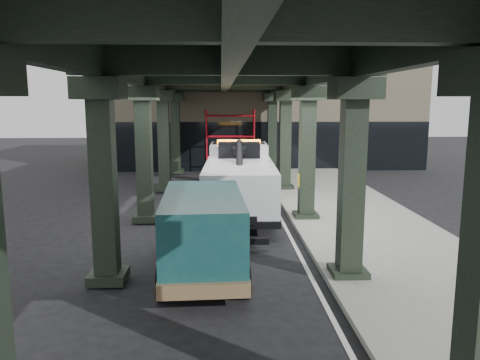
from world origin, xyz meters
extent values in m
plane|color=black|center=(0.00, 0.00, 0.00)|extent=(90.00, 90.00, 0.00)
cube|color=gray|center=(4.50, 2.00, 0.07)|extent=(5.00, 40.00, 0.15)
cube|color=silver|center=(1.70, 2.00, 0.01)|extent=(0.12, 38.00, 0.01)
cube|color=black|center=(2.60, -4.00, 2.50)|extent=(0.55, 0.55, 5.00)
cube|color=black|center=(2.60, -4.00, 4.75)|extent=(1.10, 1.10, 0.50)
cube|color=black|center=(2.60, -4.00, 0.18)|extent=(0.90, 0.90, 0.24)
cube|color=black|center=(2.60, 2.00, 2.50)|extent=(0.55, 0.55, 5.00)
cube|color=black|center=(2.60, 2.00, 4.75)|extent=(1.10, 1.10, 0.50)
cube|color=black|center=(2.60, 2.00, 0.18)|extent=(0.90, 0.90, 0.24)
cube|color=black|center=(2.60, 8.00, 2.50)|extent=(0.55, 0.55, 5.00)
cube|color=black|center=(2.60, 8.00, 4.75)|extent=(1.10, 1.10, 0.50)
cube|color=black|center=(2.60, 8.00, 0.18)|extent=(0.90, 0.90, 0.24)
cube|color=black|center=(2.60, 14.00, 2.50)|extent=(0.55, 0.55, 5.00)
cube|color=black|center=(2.60, 14.00, 4.75)|extent=(1.10, 1.10, 0.50)
cube|color=black|center=(2.60, 14.00, 0.18)|extent=(0.90, 0.90, 0.24)
cube|color=black|center=(-3.40, -4.00, 2.50)|extent=(0.55, 0.55, 5.00)
cube|color=black|center=(-3.40, -4.00, 4.75)|extent=(1.10, 1.10, 0.50)
cube|color=black|center=(-3.40, -4.00, 0.18)|extent=(0.90, 0.90, 0.24)
cube|color=black|center=(-3.40, 2.00, 2.50)|extent=(0.55, 0.55, 5.00)
cube|color=black|center=(-3.40, 2.00, 4.75)|extent=(1.10, 1.10, 0.50)
cube|color=black|center=(-3.40, 2.00, 0.18)|extent=(0.90, 0.90, 0.24)
cube|color=black|center=(-3.40, 8.00, 2.50)|extent=(0.55, 0.55, 5.00)
cube|color=black|center=(-3.40, 8.00, 4.75)|extent=(1.10, 1.10, 0.50)
cube|color=black|center=(-3.40, 8.00, 0.18)|extent=(0.90, 0.90, 0.24)
cube|color=black|center=(-3.40, 14.00, 2.50)|extent=(0.55, 0.55, 5.00)
cube|color=black|center=(-3.40, 14.00, 4.75)|extent=(1.10, 1.10, 0.50)
cube|color=black|center=(-3.40, 14.00, 0.18)|extent=(0.90, 0.90, 0.24)
cube|color=black|center=(2.60, 2.00, 5.55)|extent=(0.35, 32.00, 1.10)
cube|color=black|center=(-3.40, 2.00, 5.55)|extent=(0.35, 32.00, 1.10)
cube|color=black|center=(-0.40, 2.00, 5.55)|extent=(0.35, 32.00, 1.10)
cube|color=black|center=(-0.40, 2.00, 6.25)|extent=(7.40, 32.00, 0.30)
cube|color=#C6B793|center=(2.00, 20.00, 4.00)|extent=(22.00, 10.00, 8.00)
cylinder|color=red|center=(-1.50, 14.90, 2.00)|extent=(0.08, 0.08, 4.00)
cylinder|color=red|center=(-1.50, 14.10, 2.00)|extent=(0.08, 0.08, 4.00)
cylinder|color=red|center=(1.50, 14.90, 2.00)|extent=(0.08, 0.08, 4.00)
cylinder|color=red|center=(1.50, 14.10, 2.00)|extent=(0.08, 0.08, 4.00)
cylinder|color=red|center=(0.00, 14.90, 1.00)|extent=(3.00, 0.08, 0.08)
cylinder|color=red|center=(0.00, 14.90, 2.30)|extent=(3.00, 0.08, 0.08)
cylinder|color=red|center=(0.00, 14.90, 3.60)|extent=(3.00, 0.08, 0.08)
cube|color=black|center=(0.13, 3.10, 0.74)|extent=(1.31, 8.00, 0.27)
cube|color=white|center=(0.21, 5.80, 1.65)|extent=(2.57, 2.63, 1.91)
cube|color=white|center=(0.24, 6.92, 1.12)|extent=(2.52, 0.82, 0.96)
cube|color=black|center=(0.22, 6.07, 2.18)|extent=(2.38, 1.45, 0.90)
cube|color=white|center=(0.09, 1.87, 1.43)|extent=(2.71, 5.39, 1.49)
cube|color=orange|center=(0.20, 5.59, 2.71)|extent=(1.92, 0.36, 0.17)
cube|color=black|center=(0.15, 4.00, 2.50)|extent=(1.72, 0.69, 0.64)
cylinder|color=black|center=(0.10, 2.09, 2.23)|extent=(0.37, 3.72, 1.42)
cube|color=black|center=(0.01, -0.84, 0.37)|extent=(0.36, 1.50, 0.19)
cube|color=black|center=(-0.02, -1.58, 0.32)|extent=(1.71, 0.32, 0.19)
cylinder|color=black|center=(-0.95, 6.16, 0.58)|extent=(0.41, 1.18, 1.17)
cylinder|color=silver|center=(-0.95, 6.16, 0.58)|extent=(0.43, 0.66, 0.64)
cylinder|color=black|center=(1.39, 6.09, 0.58)|extent=(0.41, 1.18, 1.17)
cylinder|color=silver|center=(1.39, 6.09, 0.58)|extent=(0.43, 0.66, 0.64)
cylinder|color=black|center=(-1.06, 2.65, 0.58)|extent=(0.41, 1.18, 1.17)
cylinder|color=silver|center=(-1.06, 2.65, 0.58)|extent=(0.43, 0.66, 0.64)
cylinder|color=black|center=(1.28, 2.58, 0.58)|extent=(0.41, 1.18, 1.17)
cylinder|color=silver|center=(1.28, 2.58, 0.58)|extent=(0.43, 0.66, 0.64)
cylinder|color=black|center=(-1.10, 1.27, 0.58)|extent=(0.41, 1.18, 1.17)
cylinder|color=silver|center=(-1.10, 1.27, 0.58)|extent=(0.43, 0.66, 0.64)
cylinder|color=black|center=(1.24, 1.20, 0.58)|extent=(0.41, 1.18, 1.17)
cylinder|color=silver|center=(1.24, 1.20, 0.58)|extent=(0.43, 0.66, 0.64)
cube|color=#134143|center=(-1.16, -1.11, 0.88)|extent=(1.94, 1.10, 0.84)
cube|color=#134143|center=(-1.06, -3.66, 1.25)|extent=(2.12, 4.25, 1.81)
cube|color=brown|center=(-1.07, -3.29, 0.51)|extent=(2.19, 5.27, 0.32)
cube|color=black|center=(-1.14, -1.48, 1.62)|extent=(1.82, 0.47, 0.77)
cube|color=black|center=(-1.07, -3.38, 1.72)|extent=(2.11, 3.42, 0.51)
cube|color=silver|center=(-1.18, -0.62, 0.51)|extent=(1.86, 0.19, 0.28)
cylinder|color=black|center=(-2.09, -1.20, 0.39)|extent=(0.29, 0.79, 0.78)
cylinder|color=silver|center=(-2.09, -1.20, 0.39)|extent=(0.31, 0.44, 0.43)
cylinder|color=black|center=(-0.23, -1.12, 0.39)|extent=(0.29, 0.79, 0.78)
cylinder|color=silver|center=(-0.23, -1.12, 0.39)|extent=(0.31, 0.44, 0.43)
cylinder|color=black|center=(-1.93, -5.09, 0.39)|extent=(0.29, 0.79, 0.78)
cylinder|color=silver|center=(-1.93, -5.09, 0.39)|extent=(0.31, 0.44, 0.43)
cylinder|color=black|center=(-0.07, -5.01, 0.39)|extent=(0.29, 0.79, 0.78)
cylinder|color=silver|center=(-0.07, -5.01, 0.39)|extent=(0.31, 0.44, 0.43)
camera|label=1|loc=(-0.59, -15.14, 4.43)|focal=35.00mm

